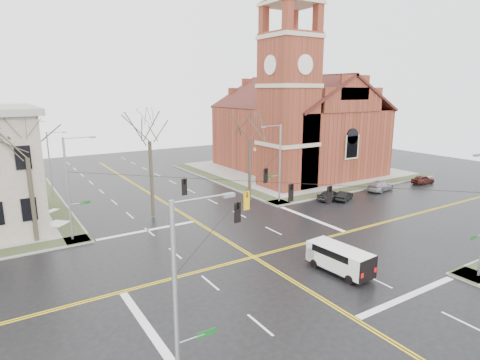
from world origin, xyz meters
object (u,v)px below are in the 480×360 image
signal_pole_nw (70,186)px  signal_pole_sw (180,304)px  parked_car_b (344,196)px  tree_ne (250,135)px  parked_car_c (380,186)px  signal_pole_ne (279,161)px  cargo_van (337,257)px  parked_car_a (332,195)px  parked_car_d (423,179)px  church (295,119)px  streetlight_north_a (51,162)px  streetlight_north_b (33,144)px  tree_nw_far (27,152)px  tree_nw_near (149,136)px

signal_pole_nw → signal_pole_sw: bearing=-90.0°
signal_pole_sw → parked_car_b: (30.00, 19.49, -4.40)m
signal_pole_nw → tree_ne: tree_ne is taller
signal_pole_sw → parked_car_c: 42.87m
signal_pole_ne → cargo_van: 18.91m
signal_pole_ne → parked_car_c: bearing=-10.4°
signal_pole_ne → parked_car_a: 7.85m
parked_car_d → cargo_van: bearing=117.5°
church → cargo_van: bearing=-124.9°
streetlight_north_a → parked_car_a: streetlight_north_a is taller
parked_car_a → parked_car_c: parked_car_c is taller
streetlight_north_b → tree_nw_far: tree_nw_far is taller
church → parked_car_d: bearing=-59.6°
streetlight_north_a → parked_car_b: bearing=-34.3°
streetlight_north_b → cargo_van: 55.40m
church → signal_pole_ne: bearing=-135.3°
church → tree_ne: (-16.02, -11.10, -0.52)m
tree_ne → parked_car_d: bearing=-12.1°
signal_pole_ne → signal_pole_sw: same height
signal_pole_ne → parked_car_b: signal_pole_ne is taller
signal_pole_sw → parked_car_a: signal_pole_sw is taller
parked_car_a → tree_nw_far: tree_nw_far is taller
parked_car_c → tree_nw_near: bearing=68.0°
signal_pole_sw → parked_car_c: signal_pole_sw is taller
parked_car_b → parked_car_d: bearing=-114.0°
church → streetlight_north_a: 35.78m
signal_pole_nw → parked_car_b: size_ratio=2.71×
parked_car_a → tree_nw_far: size_ratio=0.35×
church → parked_car_a: (-7.47, -16.02, -7.79)m
parked_car_b → tree_nw_near: (-21.73, 6.21, 7.92)m
parked_car_a → parked_car_c: size_ratio=0.83×
signal_pole_nw → streetlight_north_a: size_ratio=1.12×
parked_car_b → streetlight_north_a: bearing=31.1°
parked_car_b → cargo_van: bearing=107.2°
parked_car_c → tree_nw_near: tree_nw_near is taller
signal_pole_ne → tree_nw_far: 25.72m
tree_nw_far → signal_pole_ne: bearing=-3.0°
parked_car_c → signal_pole_nw: bearing=74.4°
signal_pole_nw → parked_car_b: (30.00, -3.51, -4.40)m
signal_pole_sw → parked_car_d: signal_pole_sw is taller
streetlight_north_b → tree_nw_near: tree_nw_near is taller
parked_car_b → tree_nw_far: 34.04m
cargo_van → parked_car_c: (22.47, 14.17, -0.46)m
tree_nw_near → tree_nw_far: bearing=-173.0°
church → tree_nw_near: 29.76m
signal_pole_ne → tree_ne: (-2.58, 2.18, 2.97)m
church → tree_nw_far: bearing=-162.9°
church → tree_nw_near: size_ratio=2.35×
signal_pole_nw → parked_car_c: 37.86m
signal_pole_ne → parked_car_c: size_ratio=1.97×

